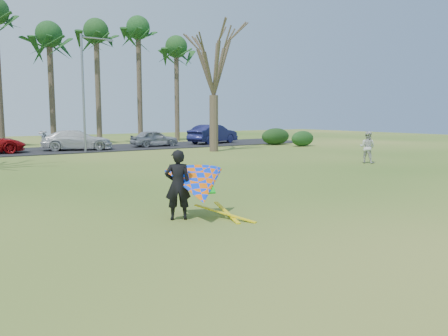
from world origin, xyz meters
TOP-DOWN VIEW (x-y plane):
  - ground at (0.00, 0.00)m, footprint 100.00×100.00m
  - parking_strip at (0.00, 25.00)m, footprint 46.00×7.00m
  - palm_6 at (2.00, 31.00)m, footprint 4.84×4.84m
  - palm_7 at (6.00, 31.00)m, footprint 4.84×4.84m
  - palm_8 at (10.00, 31.00)m, footprint 4.84×4.84m
  - palm_9 at (14.00, 31.00)m, footprint 4.84×4.84m
  - bare_tree_right at (10.00, 18.00)m, footprint 6.27×6.27m
  - streetlight at (2.16, 22.00)m, footprint 2.28×0.18m
  - hedge_near at (18.21, 20.75)m, footprint 2.91×1.32m
  - hedge_far at (18.86, 18.09)m, footprint 2.31×1.08m
  - car_3 at (2.01, 24.02)m, footprint 5.34×3.52m
  - car_4 at (8.22, 24.14)m, footprint 3.85×1.58m
  - car_5 at (14.24, 24.70)m, footprint 5.38×3.21m
  - pedestrian_a at (12.68, 6.84)m, footprint 0.89×1.01m
  - kite_flyer at (-1.50, 1.04)m, footprint 2.13×2.39m

SIDE VIEW (x-z plane):
  - ground at x=0.00m, z-range 0.00..0.00m
  - parking_strip at x=0.00m, z-range 0.00..0.06m
  - hedge_far at x=18.86m, z-range 0.00..1.28m
  - car_4 at x=8.22m, z-range 0.06..1.36m
  - hedge_near at x=18.21m, z-range 0.00..1.46m
  - car_3 at x=2.01m, z-range 0.06..1.50m
  - kite_flyer at x=-1.50m, z-range -0.16..1.86m
  - pedestrian_a at x=12.68m, z-range 0.00..1.73m
  - car_5 at x=14.24m, z-range 0.06..1.73m
  - streetlight at x=2.16m, z-range 0.46..8.46m
  - bare_tree_right at x=10.00m, z-range 1.96..11.17m
  - palm_6 at x=2.00m, z-range 3.75..14.59m
  - palm_9 at x=14.00m, z-range 3.75..14.59m
  - palm_7 at x=6.00m, z-range 4.08..15.62m
  - palm_8 at x=10.00m, z-range 4.40..16.64m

